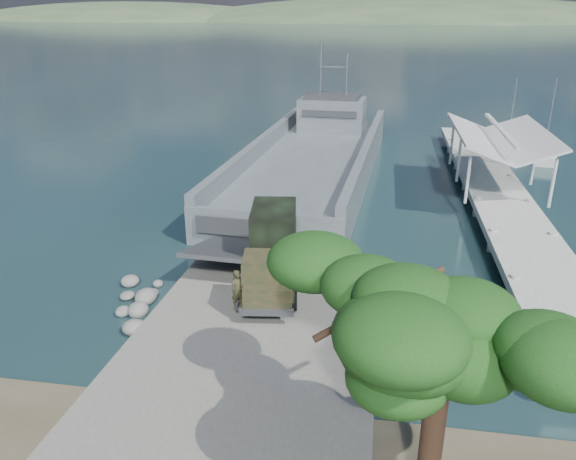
# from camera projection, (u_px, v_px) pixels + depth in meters

# --- Properties ---
(ground) EXTENTS (1400.00, 1400.00, 0.00)m
(ground) POSITION_uv_depth(u_px,v_px,m) (264.00, 323.00, 25.13)
(ground) COLOR #163435
(ground) RESTS_ON ground
(boat_ramp) EXTENTS (10.00, 18.00, 0.50)m
(boat_ramp) POSITION_uv_depth(u_px,v_px,m) (259.00, 330.00, 24.12)
(boat_ramp) COLOR slate
(boat_ramp) RESTS_ON ground
(shoreline_rocks) EXTENTS (3.20, 5.60, 0.90)m
(shoreline_rocks) POSITION_uv_depth(u_px,v_px,m) (138.00, 307.00, 26.54)
(shoreline_rocks) COLOR #5B5B59
(shoreline_rocks) RESTS_ON ground
(distant_headlands) EXTENTS (1000.00, 240.00, 48.00)m
(distant_headlands) POSITION_uv_depth(u_px,v_px,m) (436.00, 22.00, 530.53)
(distant_headlands) COLOR #334D30
(distant_headlands) RESTS_ON ground
(pier) EXTENTS (6.40, 44.00, 6.10)m
(pier) POSITION_uv_depth(u_px,v_px,m) (497.00, 183.00, 39.75)
(pier) COLOR #9D9C93
(pier) RESTS_ON ground
(landing_craft) EXTENTS (11.20, 37.45, 11.00)m
(landing_craft) POSITION_uv_depth(u_px,v_px,m) (312.00, 167.00, 46.23)
(landing_craft) COLOR #4D575B
(landing_craft) RESTS_ON ground
(military_truck) EXTENTS (3.29, 7.74, 3.48)m
(military_truck) POSITION_uv_depth(u_px,v_px,m) (272.00, 250.00, 27.15)
(military_truck) COLOR black
(military_truck) RESTS_ON boat_ramp
(soldier) EXTENTS (0.80, 0.78, 1.84)m
(soldier) POSITION_uv_depth(u_px,v_px,m) (238.00, 298.00, 24.39)
(soldier) COLOR black
(soldier) RESTS_ON boat_ramp
(sailboat_near) EXTENTS (2.89, 6.41, 7.54)m
(sailboat_near) POSITION_uv_depth(u_px,v_px,m) (544.00, 155.00, 51.93)
(sailboat_near) COLOR silver
(sailboat_near) RESTS_ON ground
(sailboat_far) EXTENTS (3.60, 6.15, 7.21)m
(sailboat_far) POSITION_uv_depth(u_px,v_px,m) (508.00, 147.00, 54.94)
(sailboat_far) COLOR silver
(sailboat_far) RESTS_ON ground
(overhang_tree) EXTENTS (8.05, 7.41, 7.31)m
(overhang_tree) POSITION_uv_depth(u_px,v_px,m) (422.00, 316.00, 14.33)
(overhang_tree) COLOR #381F16
(overhang_tree) RESTS_ON ground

